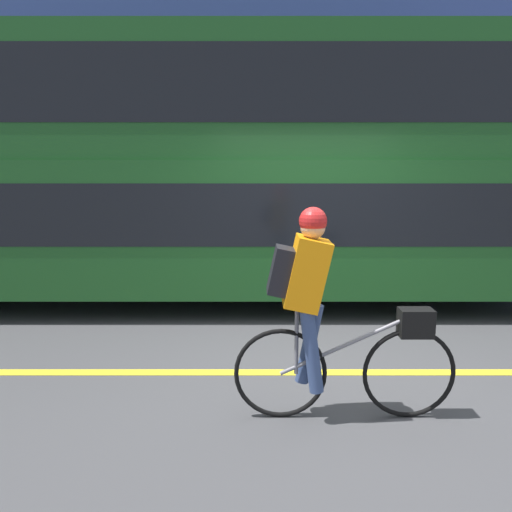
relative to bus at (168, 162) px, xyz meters
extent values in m
plane|color=#424244|center=(1.93, -3.01, -2.06)|extent=(80.00, 80.00, 0.00)
cube|color=yellow|center=(1.93, -2.76, -2.06)|extent=(50.00, 0.14, 0.01)
cube|color=gray|center=(1.93, 2.74, -1.98)|extent=(60.00, 2.16, 0.16)
cube|color=#33478C|center=(1.93, 3.98, 2.00)|extent=(60.00, 0.30, 8.13)
cylinder|color=black|center=(3.35, 0.00, -1.54)|extent=(1.04, 0.30, 1.04)
cube|color=#194C1E|center=(0.00, 0.00, -0.87)|extent=(10.80, 2.56, 1.76)
cube|color=black|center=(0.00, 0.00, -0.66)|extent=(10.37, 2.58, 0.77)
cube|color=#194C1E|center=(0.00, 0.00, 0.82)|extent=(10.80, 2.46, 1.63)
cube|color=black|center=(0.00, 0.00, 0.90)|extent=(10.37, 2.48, 0.91)
torus|color=black|center=(2.46, -3.63, -1.69)|extent=(0.74, 0.04, 0.74)
torus|color=black|center=(1.44, -3.63, -1.69)|extent=(0.74, 0.04, 0.74)
cylinder|color=slate|center=(1.95, -3.63, -1.45)|extent=(1.03, 0.03, 0.50)
cylinder|color=slate|center=(1.56, -3.63, -1.42)|extent=(0.03, 0.03, 0.54)
cube|color=black|center=(2.49, -3.63, -1.27)|extent=(0.26, 0.16, 0.22)
cube|color=orange|center=(1.63, -3.63, -0.88)|extent=(0.37, 0.32, 0.58)
cube|color=black|center=(1.43, -3.63, -0.86)|extent=(0.21, 0.26, 0.38)
cylinder|color=#384C7A|center=(1.67, -3.54, -1.47)|extent=(0.22, 0.11, 0.66)
cylinder|color=#384C7A|center=(1.67, -3.72, -1.47)|extent=(0.20, 0.11, 0.66)
sphere|color=tan|center=(1.67, -3.63, -0.52)|extent=(0.19, 0.19, 0.19)
sphere|color=red|center=(1.67, -3.63, -0.48)|extent=(0.21, 0.21, 0.21)
cylinder|color=#59595B|center=(4.69, 2.64, -0.67)|extent=(0.07, 0.07, 2.45)
cube|color=white|center=(4.69, 2.59, 0.32)|extent=(0.36, 0.02, 0.36)
camera|label=1|loc=(1.24, -7.36, -0.08)|focal=35.00mm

